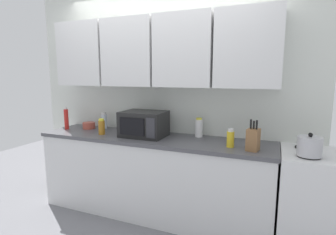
% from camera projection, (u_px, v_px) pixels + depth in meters
% --- Properties ---
extents(wall_back_with_cabinets, '(3.49, 0.38, 2.60)m').
position_uv_depth(wall_back_with_cabinets, '(160.00, 75.00, 3.03)').
color(wall_back_with_cabinets, silver).
rests_on(wall_back_with_cabinets, ground_plane).
extents(counter_run, '(2.62, 0.63, 0.90)m').
position_uv_depth(counter_run, '(153.00, 175.00, 2.99)').
color(counter_run, silver).
rests_on(counter_run, ground_plane).
extents(stove_range, '(0.76, 0.64, 0.91)m').
position_uv_depth(stove_range, '(324.00, 203.00, 2.34)').
color(stove_range, silver).
rests_on(stove_range, ground_plane).
extents(kettle, '(0.19, 0.19, 0.20)m').
position_uv_depth(kettle, '(310.00, 146.00, 2.19)').
color(kettle, '#B2B2B7').
rests_on(kettle, stove_range).
extents(microwave, '(0.48, 0.37, 0.28)m').
position_uv_depth(microwave, '(144.00, 124.00, 2.93)').
color(microwave, black).
rests_on(microwave, counter_run).
extents(knife_block, '(0.12, 0.14, 0.29)m').
position_uv_depth(knife_block, '(253.00, 139.00, 2.38)').
color(knife_block, brown).
rests_on(knife_block, counter_run).
extents(bottle_amber_vinegar, '(0.08, 0.08, 0.18)m').
position_uv_depth(bottle_amber_vinegar, '(102.00, 127.00, 3.03)').
color(bottle_amber_vinegar, '#AD701E').
rests_on(bottle_amber_vinegar, counter_run).
extents(bottle_white_jar, '(0.08, 0.08, 0.21)m').
position_uv_depth(bottle_white_jar, '(199.00, 128.00, 2.91)').
color(bottle_white_jar, white).
rests_on(bottle_white_jar, counter_run).
extents(bottle_red_sauce, '(0.05, 0.05, 0.28)m').
position_uv_depth(bottle_red_sauce, '(66.00, 119.00, 3.32)').
color(bottle_red_sauce, red).
rests_on(bottle_red_sauce, counter_run).
extents(bottle_yellow_mustard, '(0.07, 0.07, 0.18)m').
position_uv_depth(bottle_yellow_mustard, '(230.00, 138.00, 2.50)').
color(bottle_yellow_mustard, gold).
rests_on(bottle_yellow_mustard, counter_run).
extents(bottle_clear_tall, '(0.07, 0.07, 0.21)m').
position_uv_depth(bottle_clear_tall, '(104.00, 121.00, 3.34)').
color(bottle_clear_tall, silver).
rests_on(bottle_clear_tall, counter_run).
extents(bowl_ceramic_small, '(0.16, 0.16, 0.08)m').
position_uv_depth(bowl_ceramic_small, '(89.00, 125.00, 3.37)').
color(bowl_ceramic_small, '#B24C3D').
rests_on(bowl_ceramic_small, counter_run).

